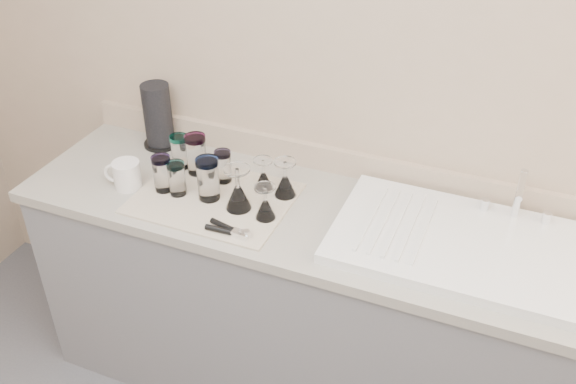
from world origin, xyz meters
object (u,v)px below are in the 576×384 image
at_px(tumbler_magenta, 162,173).
at_px(tumbler_teal, 180,151).
at_px(paper_towel_roll, 158,116).
at_px(tumbler_cyan, 196,154).
at_px(sink_unit, 462,243).
at_px(goblet_front_left, 238,195).
at_px(tumbler_purple, 223,166).
at_px(white_mug, 126,175).
at_px(tumbler_blue, 177,178).
at_px(goblet_back_left, 263,179).
at_px(tumbler_lavender, 208,179).
at_px(can_opener, 229,230).
at_px(goblet_front_right, 265,207).
at_px(goblet_back_right, 285,184).

bearing_deg(tumbler_magenta, tumbler_teal, 98.04).
bearing_deg(paper_towel_roll, tumbler_cyan, -29.16).
bearing_deg(sink_unit, goblet_front_left, -173.70).
distance_m(tumbler_purple, white_mug, 0.35).
xyz_separation_m(tumbler_purple, tumbler_blue, (-0.11, -0.14, 0.00)).
distance_m(goblet_back_left, paper_towel_roll, 0.55).
xyz_separation_m(goblet_back_left, paper_towel_roll, (-0.53, 0.15, 0.08)).
distance_m(tumbler_cyan, goblet_front_left, 0.29).
distance_m(tumbler_lavender, can_opener, 0.23).
xyz_separation_m(tumbler_teal, goblet_front_right, (0.43, -0.17, -0.03)).
bearing_deg(paper_towel_roll, goblet_back_left, -15.79).
distance_m(tumbler_teal, tumbler_cyan, 0.08).
relative_size(sink_unit, white_mug, 5.47).
distance_m(tumbler_teal, tumbler_blue, 0.18).
relative_size(tumbler_teal, tumbler_magenta, 0.98).
bearing_deg(tumbler_blue, tumbler_teal, 117.08).
xyz_separation_m(tumbler_magenta, can_opener, (0.33, -0.14, -0.06)).
distance_m(tumbler_magenta, goblet_back_right, 0.44).
bearing_deg(tumbler_lavender, goblet_back_right, 26.76).
relative_size(sink_unit, goblet_back_left, 6.55).
xyz_separation_m(tumbler_teal, paper_towel_roll, (-0.17, 0.13, 0.05)).
bearing_deg(goblet_back_right, paper_towel_roll, 166.10).
relative_size(tumbler_cyan, tumbler_purple, 1.26).
height_order(tumbler_purple, paper_towel_roll, paper_towel_roll).
bearing_deg(goblet_back_left, can_opener, -89.90).
relative_size(goblet_front_left, goblet_front_right, 1.29).
xyz_separation_m(tumbler_lavender, white_mug, (-0.32, -0.04, -0.04)).
bearing_deg(tumbler_blue, goblet_back_left, 27.71).
xyz_separation_m(tumbler_magenta, goblet_front_right, (0.41, -0.01, -0.03)).
relative_size(tumbler_purple, goblet_front_left, 0.76).
height_order(tumbler_teal, paper_towel_roll, paper_towel_roll).
height_order(tumbler_magenta, goblet_back_right, goblet_back_right).
distance_m(sink_unit, paper_towel_roll, 1.28).
bearing_deg(sink_unit, goblet_back_right, 175.21).
distance_m(tumbler_teal, tumbler_magenta, 0.16).
distance_m(tumbler_magenta, goblet_front_left, 0.30).
bearing_deg(goblet_front_right, tumbler_purple, 147.65).
height_order(tumbler_lavender, goblet_front_left, goblet_front_left).
bearing_deg(goblet_front_right, paper_towel_roll, 153.31).
relative_size(tumbler_cyan, goblet_back_left, 1.25).
distance_m(tumbler_magenta, can_opener, 0.37).
bearing_deg(tumbler_purple, goblet_front_left, -46.58).
height_order(goblet_front_right, paper_towel_roll, paper_towel_roll).
bearing_deg(paper_towel_roll, sink_unit, -9.31).
relative_size(goblet_back_right, paper_towel_roll, 0.53).
bearing_deg(goblet_back_left, tumbler_purple, -178.42).
height_order(tumbler_magenta, white_mug, tumbler_magenta).
bearing_deg(tumbler_magenta, goblet_front_left, 0.23).
relative_size(tumbler_magenta, can_opener, 0.86).
relative_size(tumbler_teal, goblet_front_left, 0.83).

